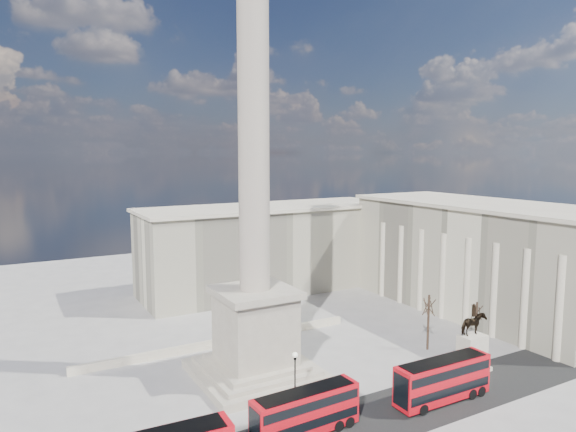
% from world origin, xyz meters
% --- Properties ---
extents(ground, '(180.00, 180.00, 0.00)m').
position_xyz_m(ground, '(0.00, 0.00, 0.00)').
color(ground, '#9F9B97').
rests_on(ground, ground).
extents(asphalt_road, '(120.00, 9.00, 0.01)m').
position_xyz_m(asphalt_road, '(5.00, -10.00, 0.00)').
color(asphalt_road, black).
rests_on(asphalt_road, ground).
extents(nelsons_column, '(14.00, 14.00, 49.85)m').
position_xyz_m(nelsons_column, '(0.00, 5.00, 12.92)').
color(nelsons_column, '#ADA490').
rests_on(nelsons_column, ground).
extents(balustrade_wall, '(40.00, 0.60, 1.10)m').
position_xyz_m(balustrade_wall, '(0.00, 16.00, 0.55)').
color(balustrade_wall, beige).
rests_on(balustrade_wall, ground).
extents(building_east, '(19.00, 46.00, 18.60)m').
position_xyz_m(building_east, '(45.00, 10.00, 9.32)').
color(building_east, beige).
rests_on(building_east, ground).
extents(building_northeast, '(51.00, 17.00, 16.60)m').
position_xyz_m(building_northeast, '(20.00, 40.00, 8.32)').
color(building_northeast, beige).
rests_on(building_northeast, ground).
extents(red_bus_b, '(11.08, 2.97, 4.46)m').
position_xyz_m(red_bus_b, '(-1.43, -9.18, 2.34)').
color(red_bus_b, red).
rests_on(red_bus_b, ground).
extents(red_bus_c, '(11.71, 2.86, 4.74)m').
position_xyz_m(red_bus_c, '(14.91, -10.75, 2.49)').
color(red_bus_c, red).
rests_on(red_bus_c, ground).
extents(victorian_lamp, '(0.55, 0.55, 6.37)m').
position_xyz_m(victorian_lamp, '(-0.08, -4.69, 3.75)').
color(victorian_lamp, black).
rests_on(victorian_lamp, ground).
extents(equestrian_statue, '(4.09, 3.06, 8.49)m').
position_xyz_m(equestrian_statue, '(24.14, -6.62, 2.96)').
color(equestrian_statue, beige).
rests_on(equestrian_statue, ground).
extents(bare_tree_near, '(1.85, 1.85, 8.07)m').
position_xyz_m(bare_tree_near, '(24.23, 1.02, 6.36)').
color(bare_tree_near, '#332319').
rests_on(bare_tree_near, ground).
extents(bare_tree_mid, '(1.78, 1.78, 6.74)m').
position_xyz_m(bare_tree_mid, '(30.68, -1.57, 5.31)').
color(bare_tree_mid, '#332319').
rests_on(bare_tree_mid, ground).
extents(bare_tree_far, '(1.95, 1.95, 7.96)m').
position_xyz_m(bare_tree_far, '(41.49, 8.88, 6.27)').
color(bare_tree_far, '#332319').
rests_on(bare_tree_far, ground).
extents(pedestrian_walking, '(0.76, 0.58, 1.88)m').
position_xyz_m(pedestrian_walking, '(22.92, -6.50, 0.94)').
color(pedestrian_walking, black).
rests_on(pedestrian_walking, ground).
extents(pedestrian_standing, '(1.10, 0.97, 1.90)m').
position_xyz_m(pedestrian_standing, '(19.63, -6.50, 0.95)').
color(pedestrian_standing, black).
rests_on(pedestrian_standing, ground).
extents(pedestrian_crossing, '(0.74, 1.13, 1.78)m').
position_xyz_m(pedestrian_crossing, '(18.67, -5.61, 0.89)').
color(pedestrian_crossing, black).
rests_on(pedestrian_crossing, ground).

